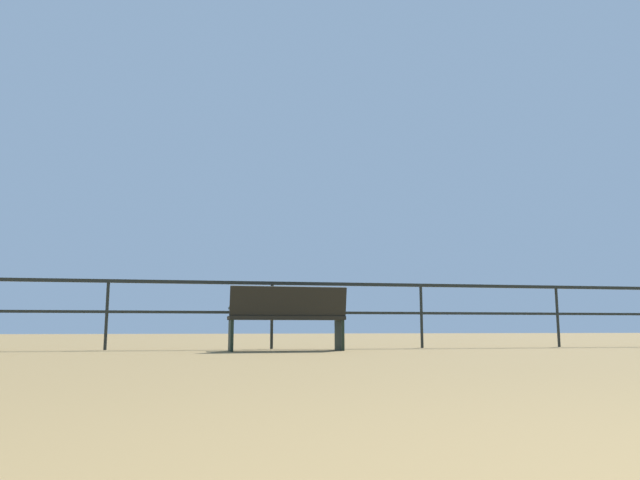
% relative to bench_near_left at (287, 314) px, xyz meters
% --- Properties ---
extents(pier_railing, '(23.68, 0.05, 1.00)m').
position_rel_bench_near_left_xyz_m(pier_railing, '(-0.12, 0.84, 0.26)').
color(pier_railing, black).
rests_on(pier_railing, ground_plane).
extents(bench_near_left, '(1.61, 0.64, 0.87)m').
position_rel_bench_near_left_xyz_m(bench_near_left, '(0.00, 0.00, 0.00)').
color(bench_near_left, black).
rests_on(bench_near_left, ground_plane).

